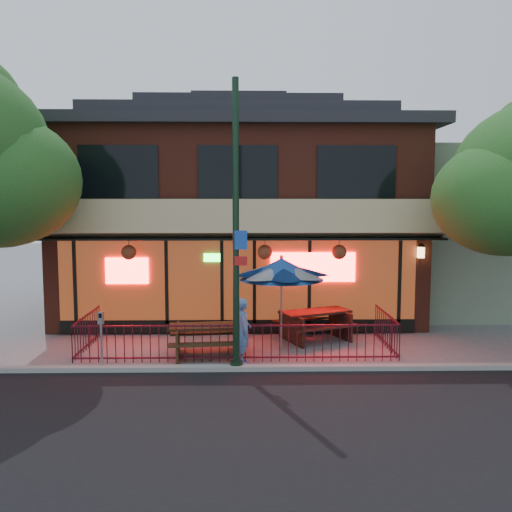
% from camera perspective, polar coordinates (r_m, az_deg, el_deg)
% --- Properties ---
extents(ground, '(80.00, 80.00, 0.00)m').
position_cam_1_polar(ground, '(13.99, -2.05, -11.33)').
color(ground, gray).
rests_on(ground, ground).
extents(asphalt_street, '(80.00, 11.00, 0.00)m').
position_cam_1_polar(asphalt_street, '(8.45, -2.78, -23.39)').
color(asphalt_street, black).
rests_on(asphalt_street, ground).
extents(curb, '(80.00, 0.25, 0.12)m').
position_cam_1_polar(curb, '(13.50, -2.08, -11.71)').
color(curb, '#999993').
rests_on(curb, ground).
extents(restaurant_building, '(12.96, 9.49, 8.05)m').
position_cam_1_polar(restaurant_building, '(20.48, -1.76, 5.81)').
color(restaurant_building, maroon).
rests_on(restaurant_building, ground).
extents(neighbor_building, '(6.00, 7.00, 6.00)m').
position_cam_1_polar(neighbor_building, '(22.85, 21.49, 2.59)').
color(neighbor_building, gray).
rests_on(neighbor_building, ground).
extents(patio_fence, '(8.44, 2.62, 1.00)m').
position_cam_1_polar(patio_fence, '(14.31, -2.02, -8.32)').
color(patio_fence, '#4A0F1D').
rests_on(patio_fence, ground).
extents(street_light, '(0.43, 0.32, 7.00)m').
position_cam_1_polar(street_light, '(13.01, -2.12, 1.52)').
color(street_light, black).
rests_on(street_light, ground).
extents(picnic_table_left, '(2.12, 1.70, 0.85)m').
position_cam_1_polar(picnic_table_left, '(14.59, -5.18, -8.36)').
color(picnic_table_left, '#3A2815').
rests_on(picnic_table_left, ground).
extents(picnic_table_right, '(2.51, 2.26, 0.88)m').
position_cam_1_polar(picnic_table_right, '(16.30, 6.24, -6.79)').
color(picnic_table_right, '#341A12').
rests_on(picnic_table_right, ground).
extents(patio_umbrella, '(2.31, 2.31, 2.64)m').
position_cam_1_polar(patio_umbrella, '(14.93, 2.70, -1.37)').
color(patio_umbrella, gray).
rests_on(patio_umbrella, ground).
extents(pedestrian, '(0.44, 0.64, 1.68)m').
position_cam_1_polar(pedestrian, '(13.87, -1.34, -7.88)').
color(pedestrian, '#597BB3').
rests_on(pedestrian, ground).
extents(parking_meter_near, '(0.14, 0.13, 1.45)m').
position_cam_1_polar(parking_meter_near, '(13.80, -15.99, -7.57)').
color(parking_meter_near, '#9C9DA4').
rests_on(parking_meter_near, ground).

